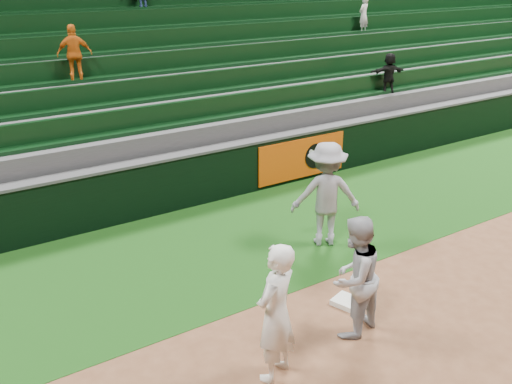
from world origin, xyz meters
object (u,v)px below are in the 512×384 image
Objects in this scene: first_base at (346,301)px; baserunner at (354,277)px; base_coach at (326,194)px; first_baseman at (276,313)px.

baserunner is at bearing -126.67° from first_base.
first_base is 0.19× the size of base_coach.
first_base is at bearing 178.09° from first_baseman.
first_baseman is at bearing -8.11° from baserunner.
first_baseman is 1.50m from baserunner.
baserunner is 2.90m from base_coach.
base_coach is at bearing 59.76° from first_base.
base_coach reaches higher than first_base.
first_base is 1.16m from baserunner.
baserunner reaches higher than first_base.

